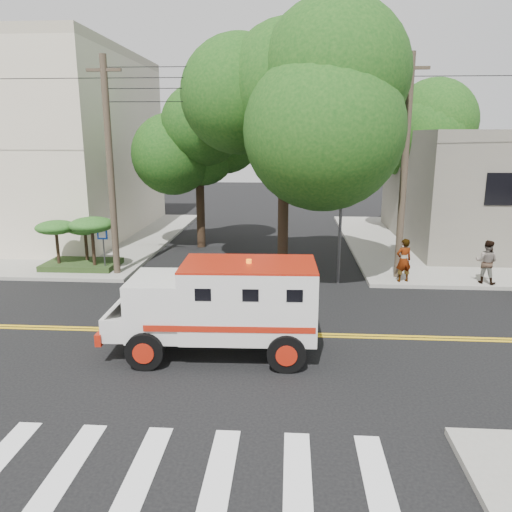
{
  "coord_description": "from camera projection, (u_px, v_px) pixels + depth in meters",
  "views": [
    {
      "loc": [
        1.79,
        -14.24,
        5.92
      ],
      "look_at": [
        0.57,
        3.48,
        1.6
      ],
      "focal_mm": 35.0,
      "sensor_mm": 36.0,
      "label": 1
    }
  ],
  "objects": [
    {
      "name": "tree_main",
      "position": [
        296.0,
        101.0,
        19.51
      ],
      "size": [
        6.08,
        5.7,
        9.85
      ],
      "color": "black",
      "rests_on": "ground"
    },
    {
      "name": "sidewalk_ne",
      "position": [
        502.0,
        244.0,
        27.49
      ],
      "size": [
        17.0,
        17.0,
        0.15
      ],
      "primitive_type": "cube",
      "color": "gray",
      "rests_on": "ground"
    },
    {
      "name": "utility_pole_left",
      "position": [
        110.0,
        171.0,
        20.45
      ],
      "size": [
        0.28,
        0.28,
        9.0
      ],
      "primitive_type": "cylinder",
      "color": "#382D23",
      "rests_on": "ground"
    },
    {
      "name": "accessibility_sign",
      "position": [
        103.0,
        244.0,
        21.4
      ],
      "size": [
        0.45,
        0.1,
        2.02
      ],
      "color": "#3F3F42",
      "rests_on": "ground"
    },
    {
      "name": "ground",
      "position": [
        230.0,
        333.0,
        15.32
      ],
      "size": [
        100.0,
        100.0,
        0.0
      ],
      "primitive_type": "plane",
      "color": "black",
      "rests_on": "ground"
    },
    {
      "name": "building_left",
      "position": [
        1.0,
        148.0,
        29.69
      ],
      "size": [
        16.0,
        14.0,
        10.0
      ],
      "primitive_type": "cube",
      "color": "beige",
      "rests_on": "sidewalk_nw"
    },
    {
      "name": "traffic_signal",
      "position": [
        340.0,
        230.0,
        19.97
      ],
      "size": [
        0.15,
        0.18,
        3.6
      ],
      "color": "#3F3F42",
      "rests_on": "ground"
    },
    {
      "name": "pedestrian_a",
      "position": [
        404.0,
        260.0,
        19.98
      ],
      "size": [
        0.74,
        0.58,
        1.77
      ],
      "primitive_type": "imported",
      "rotation": [
        0.0,
        0.0,
        3.42
      ],
      "color": "gray",
      "rests_on": "sidewalk_ne"
    },
    {
      "name": "tree_right",
      "position": [
        415.0,
        132.0,
        28.58
      ],
      "size": [
        4.8,
        4.5,
        8.2
      ],
      "color": "black",
      "rests_on": "ground"
    },
    {
      "name": "utility_pole_right",
      "position": [
        404.0,
        172.0,
        19.85
      ],
      "size": [
        0.28,
        0.28,
        9.0
      ],
      "primitive_type": "cylinder",
      "color": "#382D23",
      "rests_on": "ground"
    },
    {
      "name": "sidewalk_nw",
      "position": [
        29.0,
        237.0,
        29.3
      ],
      "size": [
        17.0,
        17.0,
        0.15
      ],
      "primitive_type": "cube",
      "color": "gray",
      "rests_on": "ground"
    },
    {
      "name": "pedestrian_b",
      "position": [
        486.0,
        262.0,
        19.77
      ],
      "size": [
        1.07,
        1.01,
        1.75
      ],
      "primitive_type": "imported",
      "rotation": [
        0.0,
        0.0,
        2.6
      ],
      "color": "gray",
      "rests_on": "sidewalk_ne"
    },
    {
      "name": "palm_planter",
      "position": [
        79.0,
        235.0,
        21.85
      ],
      "size": [
        3.52,
        2.63,
        2.36
      ],
      "color": "#1E3314",
      "rests_on": "sidewalk_nw"
    },
    {
      "name": "armored_truck",
      "position": [
        222.0,
        303.0,
        13.53
      ],
      "size": [
        5.8,
        2.48,
        2.61
      ],
      "rotation": [
        0.0,
        0.0,
        0.03
      ],
      "color": "silver",
      "rests_on": "ground"
    },
    {
      "name": "tree_left",
      "position": [
        204.0,
        139.0,
        25.58
      ],
      "size": [
        4.48,
        4.2,
        7.7
      ],
      "color": "black",
      "rests_on": "ground"
    }
  ]
}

